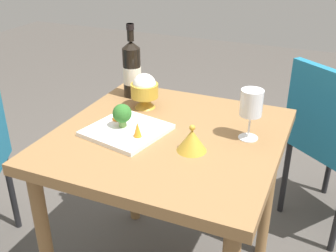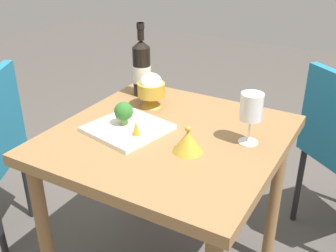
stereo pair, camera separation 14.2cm
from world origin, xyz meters
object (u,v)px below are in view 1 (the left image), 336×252
serving_plate (127,130)px  carrot_garnish_left (137,130)px  wine_bottle (132,69)px  carrot_garnish_right (116,113)px  rice_bowl (145,90)px  chair_by_wall (331,134)px  wine_glass (251,104)px  broccoli_floret (122,114)px  rice_bowl_lid (192,140)px

serving_plate → carrot_garnish_left: 0.08m
wine_bottle → carrot_garnish_right: size_ratio=5.15×
rice_bowl → carrot_garnish_left: 0.28m
chair_by_wall → rice_bowl: size_ratio=6.00×
wine_glass → serving_plate: (0.41, 0.13, -0.12)m
wine_glass → serving_plate: size_ratio=0.60×
broccoli_floret → rice_bowl_lid: bearing=172.5°
wine_glass → carrot_garnish_left: size_ratio=3.38×
chair_by_wall → wine_bottle: (0.82, 0.37, 0.32)m
chair_by_wall → rice_bowl_lid: chair_by_wall is taller
chair_by_wall → serving_plate: chair_by_wall is taller
wine_bottle → carrot_garnish_right: (-0.08, 0.27, -0.07)m
serving_plate → wine_glass: bearing=-162.8°
rice_bowl → rice_bowl_lid: rice_bowl is taller
broccoli_floret → carrot_garnish_right: bearing=-39.6°
wine_bottle → broccoli_floret: wine_bottle is taller
rice_bowl → serving_plate: (-0.04, 0.22, -0.07)m
wine_bottle → serving_plate: (-0.14, 0.31, -0.11)m
rice_bowl_lid → carrot_garnish_left: size_ratio=1.89×
wine_glass → serving_plate: 0.44m
wine_bottle → serving_plate: size_ratio=1.04×
chair_by_wall → rice_bowl_lid: size_ratio=8.50×
wine_glass → carrot_garnish_right: wine_glass is taller
broccoli_floret → carrot_garnish_left: (-0.08, 0.05, -0.02)m
broccoli_floret → carrot_garnish_left: 0.10m
wine_bottle → rice_bowl_lid: 0.53m
chair_by_wall → carrot_garnish_right: 1.01m
chair_by_wall → broccoli_floret: size_ratio=9.91×
wine_bottle → carrot_garnish_left: 0.42m
chair_by_wall → wine_bottle: 0.96m
carrot_garnish_left → carrot_garnish_right: size_ratio=0.88×
serving_plate → carrot_garnish_right: (0.07, -0.04, 0.04)m
rice_bowl_lid → serving_plate: 0.26m
broccoli_floret → wine_glass: bearing=-164.3°
serving_plate → broccoli_floret: size_ratio=3.46×
wine_bottle → wine_glass: size_ratio=1.73×
carrot_garnish_left → carrot_garnish_right: (0.13, -0.09, 0.00)m
wine_glass → carrot_garnish_left: bearing=25.9°
wine_bottle → rice_bowl: (-0.10, 0.09, -0.05)m
rice_bowl_lid → broccoli_floret: 0.28m
wine_glass → rice_bowl: size_ratio=1.26×
carrot_garnish_left → rice_bowl_lid: bearing=-176.8°
chair_by_wall → carrot_garnish_left: bearing=-92.7°
wine_glass → rice_bowl: wine_glass is taller
wine_glass → carrot_garnish_left: (0.34, 0.17, -0.09)m
wine_bottle → rice_bowl_lid: size_ratio=3.10×
chair_by_wall → wine_bottle: bearing=-118.0°
rice_bowl → rice_bowl_lid: bearing=139.4°
wine_glass → rice_bowl: bearing=-12.3°
wine_bottle → serving_plate: bearing=114.1°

